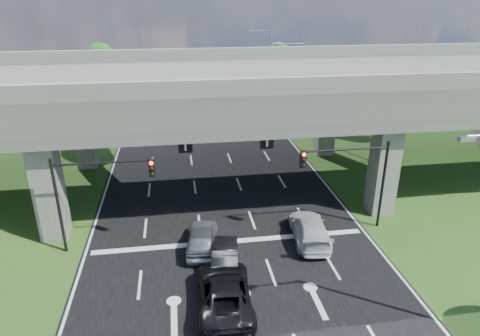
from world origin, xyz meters
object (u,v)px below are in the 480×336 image
object	(u,v)px
car_trailing	(225,292)
car_silver	(202,238)
car_dark	(225,255)
car_white	(310,229)
signal_right	(353,171)
streetlight_beyond	(268,60)
signal_left	(95,187)
streetlight_far	(300,82)

from	to	relation	value
car_trailing	car_silver	bearing A→B (deg)	-79.40
car_dark	car_trailing	world-z (taller)	car_trailing
car_trailing	car_white	bearing A→B (deg)	-136.13
car_dark	car_white	world-z (taller)	car_white
signal_right	streetlight_beyond	size ratio (longest dim) A/B	0.60
signal_left	signal_right	bearing A→B (deg)	0.00
signal_left	car_trailing	distance (m)	9.77
signal_left	streetlight_far	bearing A→B (deg)	48.22
car_trailing	streetlight_far	bearing A→B (deg)	-110.37
signal_left	car_silver	distance (m)	6.98
signal_left	car_trailing	size ratio (longest dim) A/B	1.07
car_silver	signal_left	bearing A→B (deg)	-1.02
streetlight_beyond	car_dark	xyz separation A→B (m)	(-10.75, -38.95, -5.13)
car_trailing	streetlight_beyond	bearing A→B (deg)	-102.14
signal_left	car_dark	xyz separation A→B (m)	(7.17, -2.90, -3.47)
streetlight_far	car_white	world-z (taller)	streetlight_far
signal_right	signal_left	world-z (taller)	same
signal_left	car_trailing	world-z (taller)	signal_left
signal_right	signal_left	bearing A→B (deg)	180.00
car_white	car_trailing	distance (m)	7.98
streetlight_far	car_trailing	size ratio (longest dim) A/B	1.78
signal_left	streetlight_far	size ratio (longest dim) A/B	0.60
streetlight_far	car_silver	bearing A→B (deg)	-119.53
car_silver	car_trailing	distance (m)	5.31
car_silver	car_dark	size ratio (longest dim) A/B	1.07
car_trailing	signal_left	bearing A→B (deg)	-39.88
car_white	car_trailing	bearing A→B (deg)	47.45
signal_left	streetlight_far	world-z (taller)	streetlight_far
car_dark	signal_left	bearing A→B (deg)	-14.37
streetlight_far	car_white	size ratio (longest dim) A/B	1.93
car_dark	car_white	xyz separation A→B (m)	(5.59, 1.95, 0.07)
signal_right	car_dark	distance (m)	9.61
streetlight_far	car_white	xyz separation A→B (m)	(-5.16, -21.00, -5.06)
streetlight_beyond	car_dark	size ratio (longest dim) A/B	2.41
streetlight_beyond	car_trailing	size ratio (longest dim) A/B	1.78
streetlight_beyond	car_white	bearing A→B (deg)	-97.94
car_dark	car_trailing	bearing A→B (deg)	90.52
signal_right	car_silver	world-z (taller)	signal_right
signal_right	car_trailing	world-z (taller)	signal_right
signal_left	car_dark	size ratio (longest dim) A/B	1.45
car_white	car_trailing	size ratio (longest dim) A/B	0.92
car_dark	car_white	bearing A→B (deg)	-153.10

